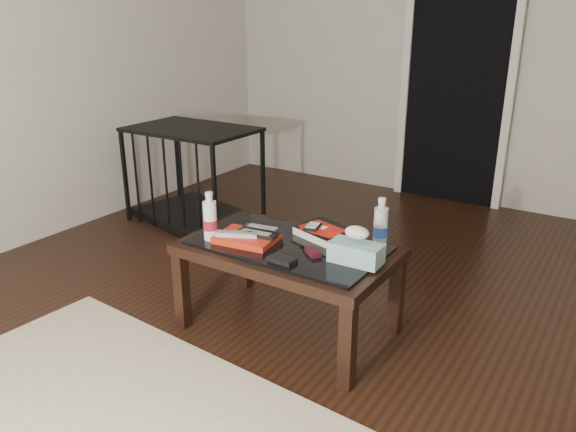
# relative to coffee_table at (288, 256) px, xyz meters

# --- Properties ---
(ground) EXTENTS (5.00, 5.00, 0.00)m
(ground) POSITION_rel_coffee_table_xyz_m (0.40, 0.02, -0.40)
(ground) COLOR black
(ground) RESTS_ON ground
(doorway) EXTENTS (0.90, 0.08, 2.07)m
(doorway) POSITION_rel_coffee_table_xyz_m (-0.00, 2.49, 0.63)
(doorway) COLOR black
(doorway) RESTS_ON ground
(coffee_table) EXTENTS (1.00, 0.60, 0.46)m
(coffee_table) POSITION_rel_coffee_table_xyz_m (0.00, 0.00, 0.00)
(coffee_table) COLOR black
(coffee_table) RESTS_ON ground
(pet_crate) EXTENTS (1.01, 0.79, 0.71)m
(pet_crate) POSITION_rel_coffee_table_xyz_m (-1.44, 0.94, -0.17)
(pet_crate) COLOR black
(pet_crate) RESTS_ON ground
(magazines) EXTENTS (0.31, 0.25, 0.03)m
(magazines) POSITION_rel_coffee_table_xyz_m (-0.19, -0.07, 0.08)
(magazines) COLOR red
(magazines) RESTS_ON coffee_table
(remote_silver) EXTENTS (0.20, 0.13, 0.02)m
(remote_silver) POSITION_rel_coffee_table_xyz_m (-0.22, -0.11, 0.11)
(remote_silver) COLOR #B5B6BB
(remote_silver) RESTS_ON magazines
(remote_black_front) EXTENTS (0.20, 0.07, 0.02)m
(remote_black_front) POSITION_rel_coffee_table_xyz_m (-0.14, -0.06, 0.11)
(remote_black_front) COLOR black
(remote_black_front) RESTS_ON magazines
(remote_black_back) EXTENTS (0.21, 0.08, 0.02)m
(remote_black_back) POSITION_rel_coffee_table_xyz_m (-0.16, 0.01, 0.11)
(remote_black_back) COLOR black
(remote_black_back) RESTS_ON magazines
(textbook) EXTENTS (0.30, 0.27, 0.05)m
(textbook) POSITION_rel_coffee_table_xyz_m (0.09, 0.18, 0.09)
(textbook) COLOR black
(textbook) RESTS_ON coffee_table
(dvd_mailers) EXTENTS (0.22, 0.18, 0.01)m
(dvd_mailers) POSITION_rel_coffee_table_xyz_m (0.09, 0.16, 0.11)
(dvd_mailers) COLOR red
(dvd_mailers) RESTS_ON textbook
(ipod) EXTENTS (0.08, 0.11, 0.02)m
(ipod) POSITION_rel_coffee_table_xyz_m (0.06, 0.13, 0.12)
(ipod) COLOR black
(ipod) RESTS_ON dvd_mailers
(flip_phone) EXTENTS (0.10, 0.09, 0.02)m
(flip_phone) POSITION_rel_coffee_table_xyz_m (0.16, -0.04, 0.08)
(flip_phone) COLOR #320B15
(flip_phone) RESTS_ON coffee_table
(wallet) EXTENTS (0.12, 0.08, 0.02)m
(wallet) POSITION_rel_coffee_table_xyz_m (0.09, -0.18, 0.07)
(wallet) COLOR black
(wallet) RESTS_ON coffee_table
(water_bottle_left) EXTENTS (0.08, 0.08, 0.24)m
(water_bottle_left) POSITION_rel_coffee_table_xyz_m (-0.35, -0.15, 0.18)
(water_bottle_left) COLOR white
(water_bottle_left) RESTS_ON coffee_table
(water_bottle_right) EXTENTS (0.08, 0.08, 0.24)m
(water_bottle_right) POSITION_rel_coffee_table_xyz_m (0.38, 0.21, 0.18)
(water_bottle_right) COLOR silver
(water_bottle_right) RESTS_ON coffee_table
(tissue_box) EXTENTS (0.23, 0.13, 0.09)m
(tissue_box) POSITION_rel_coffee_table_xyz_m (0.36, -0.01, 0.11)
(tissue_box) COLOR teal
(tissue_box) RESTS_ON coffee_table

